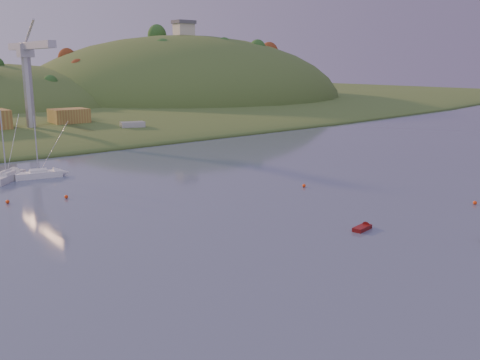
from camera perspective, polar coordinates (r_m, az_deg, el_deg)
hill_right at (r=247.75m, az=-5.84°, el=8.15°), size 150.00×130.00×60.00m
hilltop_house at (r=247.57m, az=-6.02°, el=15.88°), size 9.00×7.00×6.45m
wharf at (r=142.49m, az=-20.39°, el=4.83°), size 42.00×16.00×2.40m
shed_east at (r=146.71m, az=-17.76°, el=6.47°), size 9.00×7.00×4.00m
dock_crane at (r=137.14m, az=-21.61°, el=11.18°), size 3.20×28.00×20.30m
sailboat_near at (r=90.99m, az=-23.65°, el=0.37°), size 7.18×7.46×11.05m
sailboat_far at (r=91.42m, az=-20.69°, el=0.63°), size 7.41×3.39×9.91m
red_tender at (r=61.15m, az=13.17°, el=-4.88°), size 3.27×1.61×1.06m
work_vessel at (r=137.97m, az=-11.37°, el=5.16°), size 14.55×8.07×3.54m
buoy_0 at (r=75.93m, az=23.77°, el=-2.23°), size 0.50×0.50×0.50m
buoy_1 at (r=79.67m, az=6.85°, el=-0.60°), size 0.50×0.50×0.50m
buoy_2 at (r=76.36m, az=-23.56°, el=-2.13°), size 0.50×0.50×0.50m
buoy_3 at (r=76.33m, az=-18.05°, el=-1.71°), size 0.50×0.50×0.50m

